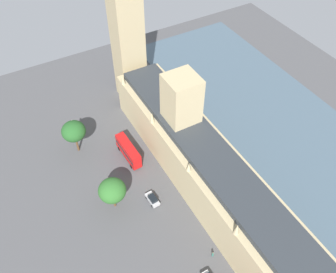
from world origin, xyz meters
The scene contains 10 objects.
ground_plane centered at (0.00, 0.00, 0.00)m, with size 147.28×147.28×0.00m, color #4C4C4F.
river_thames centered at (-33.14, 0.00, 0.12)m, with size 38.71×132.55×0.25m, color #475B6B.
parliament_building centered at (-1.99, -1.38, 7.29)m, with size 13.42×77.28×25.89m.
clock_tower centered at (-1.52, -43.07, 31.60)m, with size 8.71×8.71×61.04m.
double_decker_bus_kerbside centered at (10.65, -19.51, 2.63)m, with size 2.95×10.58×4.75m.
car_silver_under_trees centered at (11.61, -3.87, 0.89)m, with size 2.15×4.45×1.74m.
pedestrian_opposite_hall centered at (6.61, 14.93, 0.69)m, with size 0.63×0.54×1.52m.
plane_tree_midblock centered at (20.11, -7.26, 6.30)m, with size 6.50×6.50×9.08m.
plane_tree_near_tower centered at (21.77, -28.63, 7.46)m, with size 6.35×6.35×10.19m.
street_lamp_slot_10 centered at (20.55, -34.70, 4.08)m, with size 0.56×0.56×5.78m.
Camera 1 is at (31.95, 40.25, 75.10)m, focal length 38.35 mm.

